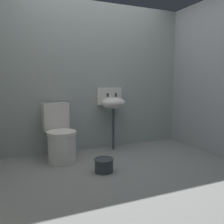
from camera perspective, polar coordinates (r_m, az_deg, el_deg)
The scene contains 6 objects.
ground_plane at distance 2.95m, azimuth 2.16°, elevation -15.06°, with size 3.55×2.60×0.08m, color gray.
wall_back at distance 3.79m, azimuth -5.23°, elevation 8.40°, with size 3.55×0.10×2.30m, color #9DA6A4.
wall_right at distance 3.79m, azimuth 24.60°, elevation 7.75°, with size 0.10×2.40×2.30m, color #A0A4A8.
toilet_near_wall at distance 3.35m, azimuth -12.50°, elevation -5.95°, with size 0.43×0.62×0.78m.
sink at distance 3.71m, azimuth 0.17°, elevation 2.32°, with size 0.42×0.35×0.99m.
bucket at distance 2.92m, azimuth -1.97°, elevation -12.68°, with size 0.24×0.24×0.16m.
Camera 1 is at (-1.16, -2.46, 1.10)m, focal length 37.70 mm.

